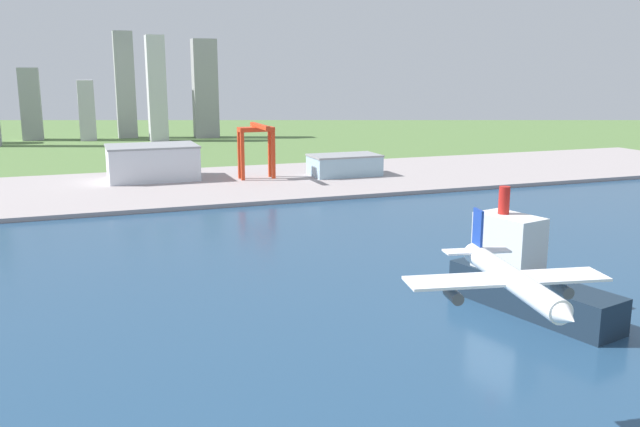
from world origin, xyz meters
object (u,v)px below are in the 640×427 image
warehouse_main (152,162)px  warehouse_annex (344,165)px  airplane_landing (512,280)px  port_crane_red (257,139)px  cargo_ship (524,277)px

warehouse_main → warehouse_annex: 126.88m
airplane_landing → warehouse_annex: size_ratio=0.85×
airplane_landing → warehouse_annex: bearing=72.7°
airplane_landing → warehouse_main: 353.09m
warehouse_annex → port_crane_red: bearing=175.0°
cargo_ship → warehouse_main: size_ratio=1.00×
warehouse_main → port_crane_red: bearing=-18.7°
airplane_landing → warehouse_main: bearing=93.7°
airplane_landing → warehouse_main: (-22.88, 351.62, -22.56)m
warehouse_main → warehouse_annex: warehouse_main is taller
port_crane_red → warehouse_main: (-64.49, 21.82, -14.83)m
cargo_ship → port_crane_red: 261.59m
warehouse_main → airplane_landing: bearing=-86.3°
cargo_ship → warehouse_main: cargo_ship is taller
port_crane_red → airplane_landing: bearing=-97.2°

